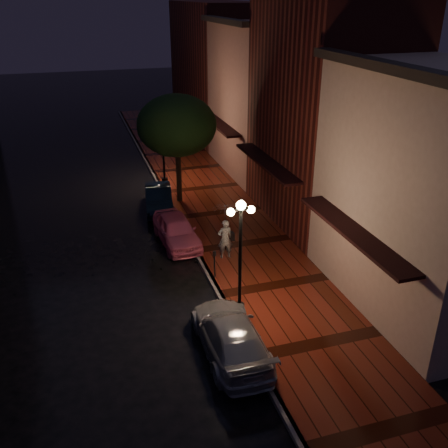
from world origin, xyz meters
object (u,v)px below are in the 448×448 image
object	(u,v)px
street_tree	(177,127)
parking_meter	(215,262)
streetlamp_near	(240,251)
streetlamp_far	(163,143)
silver_car	(231,336)
navy_car	(159,198)
pink_car	(177,230)
woman_with_umbrella	(225,223)

from	to	relation	value
street_tree	parking_meter	bearing A→B (deg)	-93.10
parking_meter	street_tree	bearing A→B (deg)	80.67
streetlamp_near	streetlamp_far	distance (m)	14.00
street_tree	silver_car	bearing A→B (deg)	-95.36
parking_meter	streetlamp_far	bearing A→B (deg)	82.77
navy_car	parking_meter	xyz separation A→B (m)	(0.81, -7.92, 0.23)
streetlamp_near	parking_meter	bearing A→B (deg)	94.55
streetlamp_near	parking_meter	size ratio (longest dim) A/B	3.62
pink_car	parking_meter	size ratio (longest dim) A/B	3.32
streetlamp_far	woman_with_umbrella	distance (m)	10.04
pink_car	streetlamp_far	bearing A→B (deg)	79.48
street_tree	parking_meter	xyz separation A→B (m)	(-0.46, -8.48, -3.37)
pink_car	parking_meter	xyz separation A→B (m)	(0.75, -3.71, 0.20)
streetlamp_near	street_tree	size ratio (longest dim) A/B	0.74
streetlamp_far	street_tree	world-z (taller)	street_tree
streetlamp_near	streetlamp_far	world-z (taller)	same
parking_meter	navy_car	bearing A→B (deg)	89.62
street_tree	parking_meter	distance (m)	9.13
streetlamp_near	street_tree	xyz separation A→B (m)	(0.26, 10.99, 1.64)
parking_meter	pink_car	bearing A→B (deg)	95.20
streetlamp_far	woman_with_umbrella	world-z (taller)	streetlamp_far
streetlamp_near	streetlamp_far	xyz separation A→B (m)	(0.00, 14.00, 0.00)
street_tree	parking_meter	world-z (taller)	street_tree
streetlamp_far	street_tree	distance (m)	3.44
pink_car	navy_car	bearing A→B (deg)	87.31
navy_car	silver_car	size ratio (longest dim) A/B	0.85
pink_car	parking_meter	bearing A→B (deg)	-82.11
navy_car	silver_car	world-z (taller)	silver_car
streetlamp_near	pink_car	size ratio (longest dim) A/B	1.09
streetlamp_far	woman_with_umbrella	size ratio (longest dim) A/B	1.74
navy_car	pink_car	bearing A→B (deg)	-81.47
woman_with_umbrella	streetlamp_near	bearing A→B (deg)	84.03
silver_car	woman_with_umbrella	xyz separation A→B (m)	(1.67, 5.92, 1.12)
streetlamp_far	silver_car	world-z (taller)	streetlamp_far
streetlamp_near	navy_car	world-z (taller)	streetlamp_near
woman_with_umbrella	parking_meter	xyz separation A→B (m)	(-0.92, -1.51, -0.91)
navy_car	woman_with_umbrella	distance (m)	6.74
navy_car	woman_with_umbrella	bearing A→B (deg)	-67.25
street_tree	woman_with_umbrella	distance (m)	7.41
silver_car	parking_meter	bearing A→B (deg)	-98.67
streetlamp_far	pink_car	world-z (taller)	streetlamp_far
street_tree	woman_with_umbrella	world-z (taller)	street_tree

